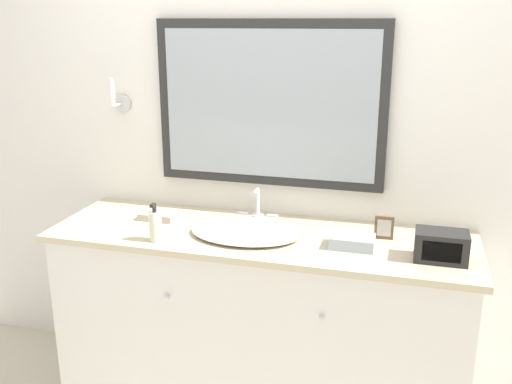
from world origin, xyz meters
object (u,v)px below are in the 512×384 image
appliance_box (441,246)px  picture_frame (384,228)px  soap_bottle (155,226)px  sink_basin (246,230)px

appliance_box → picture_frame: (-0.24, 0.18, -0.01)m
soap_bottle → appliance_box: bearing=5.5°
sink_basin → picture_frame: 0.62m
appliance_box → picture_frame: 0.30m
picture_frame → sink_basin: bearing=-169.6°
appliance_box → picture_frame: size_ratio=1.98×
sink_basin → picture_frame: sink_basin is taller
sink_basin → appliance_box: 0.86m
picture_frame → appliance_box: bearing=-37.3°
sink_basin → appliance_box: bearing=-4.7°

